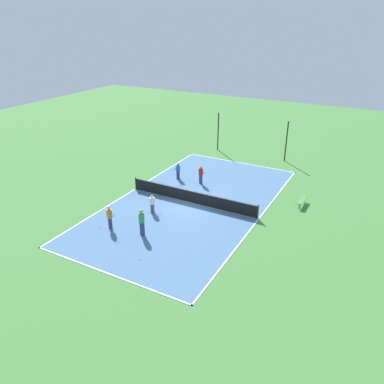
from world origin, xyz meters
The scene contains 15 objects.
ground_plane centered at (0.00, 0.00, 0.00)m, with size 80.00×80.00×0.00m, color #47843D.
court_surface centered at (0.00, 0.00, 0.01)m, with size 10.46×19.31×0.02m.
tennis_net centered at (0.00, 0.00, 0.55)m, with size 10.26×0.10×1.03m.
bench centered at (7.25, 3.50, 0.39)m, with size 0.36×1.59×0.45m.
player_center_orange centered at (-2.90, -5.79, 0.95)m, with size 0.96×0.80×1.61m.
player_near_white centered at (-1.73, -2.64, 0.78)m, with size 0.57×0.99×1.35m.
player_near_blue centered at (-3.21, 3.45, 0.83)m, with size 0.48×0.97×1.42m.
player_coach_red centered at (-1.04, 3.46, 0.91)m, with size 0.93×0.85×1.57m.
player_far_green centered at (-0.61, -5.46, 1.07)m, with size 0.45×0.45×1.81m.
tennis_ball_right_alley centered at (-3.90, 0.88, 0.06)m, with size 0.07×0.07×0.07m, color #CCE033.
tennis_ball_midcourt centered at (-3.60, -5.99, 0.06)m, with size 0.07×0.07×0.07m, color #CCE033.
tennis_ball_near_net centered at (0.80, -7.73, 0.06)m, with size 0.07×0.07×0.07m, color #CCE033.
tennis_ball_left_sideline centered at (4.54, 7.48, 0.06)m, with size 0.07×0.07×0.07m, color #CCE033.
fence_post_back_left centered at (-3.53, 12.14, 1.93)m, with size 0.12×0.12×3.86m.
fence_post_back_right centered at (3.53, 12.14, 1.93)m, with size 0.12×0.12×3.86m.
Camera 1 is at (11.79, -21.83, 12.48)m, focal length 35.00 mm.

